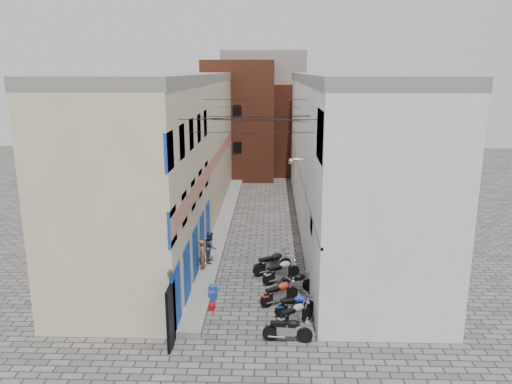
# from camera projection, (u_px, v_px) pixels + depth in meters

# --- Properties ---
(ground) EXTENTS (90.00, 90.00, 0.00)m
(ground) POSITION_uv_depth(u_px,v_px,m) (246.00, 340.00, 17.45)
(ground) COLOR #504E4B
(ground) RESTS_ON ground
(plinth) EXTENTS (0.90, 26.00, 0.25)m
(plinth) POSITION_uv_depth(u_px,v_px,m) (223.00, 224.00, 30.11)
(plinth) COLOR gray
(plinth) RESTS_ON ground
(building_left) EXTENTS (5.10, 27.00, 9.00)m
(building_left) POSITION_uv_depth(u_px,v_px,m) (172.00, 153.00, 29.11)
(building_left) COLOR beige
(building_left) RESTS_ON ground
(building_right) EXTENTS (5.94, 26.00, 9.00)m
(building_right) POSITION_uv_depth(u_px,v_px,m) (344.00, 153.00, 28.84)
(building_right) COLOR silver
(building_right) RESTS_ON ground
(building_far_brick_left) EXTENTS (6.00, 6.00, 10.00)m
(building_far_brick_left) POSITION_uv_depth(u_px,v_px,m) (240.00, 119.00, 43.51)
(building_far_brick_left) COLOR brown
(building_far_brick_left) RESTS_ON ground
(building_far_brick_right) EXTENTS (5.00, 6.00, 8.00)m
(building_far_brick_right) POSITION_uv_depth(u_px,v_px,m) (296.00, 129.00, 45.53)
(building_far_brick_right) COLOR brown
(building_far_brick_right) RESTS_ON ground
(building_far_concrete) EXTENTS (8.00, 5.00, 11.00)m
(building_far_concrete) POSITION_uv_depth(u_px,v_px,m) (264.00, 109.00, 49.15)
(building_far_concrete) COLOR gray
(building_far_concrete) RESTS_ON ground
(far_shopfront) EXTENTS (2.00, 0.30, 2.40)m
(far_shopfront) POSITION_uv_depth(u_px,v_px,m) (262.00, 168.00, 41.63)
(far_shopfront) COLOR black
(far_shopfront) RESTS_ON ground
(overhead_wires) EXTENTS (5.80, 13.02, 1.32)m
(overhead_wires) POSITION_uv_depth(u_px,v_px,m) (254.00, 116.00, 23.18)
(overhead_wires) COLOR black
(overhead_wires) RESTS_ON ground
(motorcycle_a) EXTENTS (1.79, 0.69, 1.01)m
(motorcycle_a) POSITION_uv_depth(u_px,v_px,m) (288.00, 328.00, 17.25)
(motorcycle_a) COLOR black
(motorcycle_a) RESTS_ON ground
(motorcycle_b) EXTENTS (1.66, 1.46, 0.98)m
(motorcycle_b) POSITION_uv_depth(u_px,v_px,m) (295.00, 313.00, 18.36)
(motorcycle_b) COLOR #9E9EA2
(motorcycle_b) RESTS_ON ground
(motorcycle_c) EXTENTS (1.75, 1.04, 0.97)m
(motorcycle_c) POSITION_uv_depth(u_px,v_px,m) (296.00, 304.00, 19.10)
(motorcycle_c) COLOR #0D35CF
(motorcycle_c) RESTS_ON ground
(motorcycle_d) EXTENTS (1.81, 1.48, 1.04)m
(motorcycle_d) POSITION_uv_depth(u_px,v_px,m) (279.00, 291.00, 20.08)
(motorcycle_d) COLOR red
(motorcycle_d) RESTS_ON ground
(motorcycle_e) EXTENTS (1.80, 1.06, 1.00)m
(motorcycle_e) POSITION_uv_depth(u_px,v_px,m) (296.00, 282.00, 21.08)
(motorcycle_e) COLOR black
(motorcycle_e) RESTS_ON ground
(motorcycle_f) EXTENTS (1.96, 1.64, 1.14)m
(motorcycle_f) POSITION_uv_depth(u_px,v_px,m) (281.00, 270.00, 22.13)
(motorcycle_f) COLOR #A5A4A9
(motorcycle_f) RESTS_ON ground
(motorcycle_g) EXTENTS (2.06, 1.59, 1.17)m
(motorcycle_g) POSITION_uv_depth(u_px,v_px,m) (273.00, 262.00, 23.04)
(motorcycle_g) COLOR black
(motorcycle_g) RESTS_ON ground
(person_a) EXTENTS (0.35, 0.52, 1.42)m
(person_a) POSITION_uv_depth(u_px,v_px,m) (203.00, 255.00, 22.86)
(person_a) COLOR #995937
(person_a) RESTS_ON plinth
(person_b) EXTENTS (0.58, 0.74, 1.50)m
(person_b) POSITION_uv_depth(u_px,v_px,m) (211.00, 247.00, 23.75)
(person_b) COLOR #343C4E
(person_b) RESTS_ON plinth
(water_jug_near) EXTENTS (0.38, 0.38, 0.47)m
(water_jug_near) POSITION_uv_depth(u_px,v_px,m) (212.00, 297.00, 20.23)
(water_jug_near) COLOR #2240AA
(water_jug_near) RESTS_ON ground
(water_jug_far) EXTENTS (0.43, 0.43, 0.56)m
(water_jug_far) POSITION_uv_depth(u_px,v_px,m) (213.00, 292.00, 20.61)
(water_jug_far) COLOR #2343B0
(water_jug_far) RESTS_ON ground
(red_crate) EXTENTS (0.41, 0.32, 0.24)m
(red_crate) POSITION_uv_depth(u_px,v_px,m) (210.00, 306.00, 19.69)
(red_crate) COLOR #B60D10
(red_crate) RESTS_ON ground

